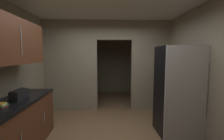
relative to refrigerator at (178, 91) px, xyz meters
The scene contains 9 objects.
kitchen_overhead_slab 2.35m from the refrigerator, behind, with size 4.17×7.57×0.06m, color silver.
kitchen_partition 2.21m from the refrigerator, 135.75° to the left, with size 3.77×0.12×2.70m.
adjoining_room_shell 3.49m from the refrigerator, 115.32° to the left, with size 3.77×2.29×2.70m.
kitchen_flank_right 0.89m from the refrigerator, 54.91° to the right, with size 0.10×4.28×2.70m, color gray.
refrigerator is the anchor object (origin of this frame).
lower_cabinet_run 3.14m from the refrigerator, 168.67° to the right, with size 0.65×1.83×0.93m.
upper_cabinet_counterside 3.25m from the refrigerator, 168.67° to the right, with size 0.36×1.65×0.74m.
boombox 3.06m from the refrigerator, behind, with size 0.16×0.35×0.19m.
book_stack 3.17m from the refrigerator, 163.34° to the right, with size 0.14×0.15×0.06m.
Camera 1 is at (-0.04, -2.81, 1.68)m, focal length 24.39 mm.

